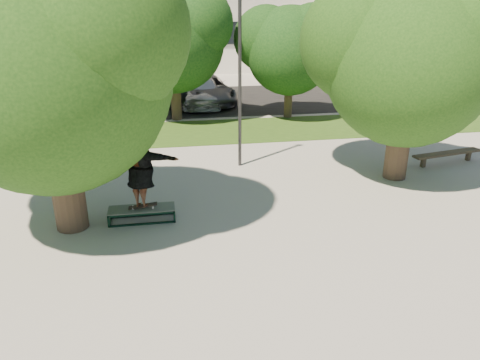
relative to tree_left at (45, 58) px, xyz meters
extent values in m
plane|color=gray|center=(4.29, -1.09, -4.42)|extent=(120.00, 120.00, 0.00)
cube|color=#204112|center=(5.29, 8.41, -4.41)|extent=(30.00, 4.00, 0.02)
cube|color=black|center=(4.29, 14.91, -4.42)|extent=(40.00, 8.00, 0.01)
cylinder|color=#38281E|center=(0.09, -0.09, -2.82)|extent=(0.84, 0.84, 3.20)
sphere|color=#183E11|center=(0.09, -0.09, -0.35)|extent=(5.80, 5.80, 5.80)
sphere|color=#183E11|center=(1.40, -0.67, 0.66)|extent=(4.06, 4.06, 4.06)
cylinder|color=#38281E|center=(10.29, 1.91, -2.92)|extent=(0.76, 0.76, 3.00)
sphere|color=#183E11|center=(10.29, 1.91, -0.64)|extent=(5.20, 5.20, 5.20)
sphere|color=#183E11|center=(8.99, 2.69, 0.01)|extent=(3.90, 3.90, 3.90)
sphere|color=#183E11|center=(11.46, 1.39, 0.27)|extent=(3.64, 3.64, 3.64)
cylinder|color=#38281E|center=(-2.21, 9.91, -3.02)|extent=(0.44, 0.44, 2.80)
sphere|color=black|center=(-2.21, 9.91, -0.96)|extent=(4.40, 4.40, 4.40)
sphere|color=black|center=(-3.31, 10.57, -0.41)|extent=(3.30, 3.30, 3.30)
sphere|color=black|center=(-1.22, 9.47, -0.19)|extent=(3.08, 3.08, 3.08)
cylinder|color=#38281E|center=(3.29, 10.91, -2.92)|extent=(0.50, 0.50, 3.00)
sphere|color=black|center=(3.29, 10.91, -0.70)|extent=(4.80, 4.80, 4.80)
sphere|color=black|center=(2.09, 11.63, -0.10)|extent=(3.60, 3.60, 3.60)
sphere|color=black|center=(4.37, 10.43, 0.14)|extent=(3.36, 3.36, 3.36)
cylinder|color=#38281E|center=(8.79, 10.41, -3.12)|extent=(0.40, 0.40, 2.60)
sphere|color=black|center=(8.79, 10.41, -1.19)|extent=(4.20, 4.20, 4.20)
sphere|color=black|center=(7.74, 11.04, -0.67)|extent=(3.15, 3.15, 3.15)
sphere|color=black|center=(9.74, 9.99, -0.46)|extent=(2.94, 2.94, 2.94)
cylinder|color=#2D2D30|center=(5.29, 3.91, -1.42)|extent=(0.12, 0.12, 6.00)
cube|color=black|center=(2.29, 23.85, -1.42)|extent=(27.60, 0.12, 1.60)
cube|color=beige|center=(22.29, 20.91, -0.42)|extent=(15.00, 10.00, 8.00)
cube|color=#475147|center=(1.92, 0.00, -4.06)|extent=(1.80, 0.60, 0.03)
cylinder|color=white|center=(1.69, -0.08, -4.02)|extent=(0.06, 0.03, 0.06)
cylinder|color=white|center=(1.69, 0.08, -4.02)|extent=(0.06, 0.03, 0.06)
cylinder|color=white|center=(2.23, -0.08, -4.02)|extent=(0.06, 0.03, 0.06)
cylinder|color=white|center=(2.23, 0.08, -4.02)|extent=(0.06, 0.03, 0.06)
cube|color=black|center=(1.96, 0.00, -3.98)|extent=(0.78, 0.20, 0.10)
imported|color=#4D2F21|center=(1.96, 0.00, -3.03)|extent=(2.37, 1.54, 1.89)
cube|color=#483D2B|center=(11.78, 2.67, -4.23)|extent=(0.17, 0.17, 0.38)
cube|color=#483D2B|center=(13.81, 3.06, -4.23)|extent=(0.17, 0.17, 0.38)
cube|color=#483D2B|center=(12.79, 2.86, -4.03)|extent=(2.84, 0.90, 0.08)
imported|color=#B5B5BA|center=(0.79, 15.39, -3.62)|extent=(2.42, 4.92, 1.61)
imported|color=black|center=(3.79, 14.13, -3.75)|extent=(1.79, 4.18, 1.34)
imported|color=#58575C|center=(5.10, 14.41, -3.67)|extent=(3.30, 5.71, 1.50)
imported|color=silver|center=(4.79, 14.06, -3.69)|extent=(2.43, 5.19, 1.47)
camera|label=1|loc=(2.70, -11.85, 1.47)|focal=35.00mm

